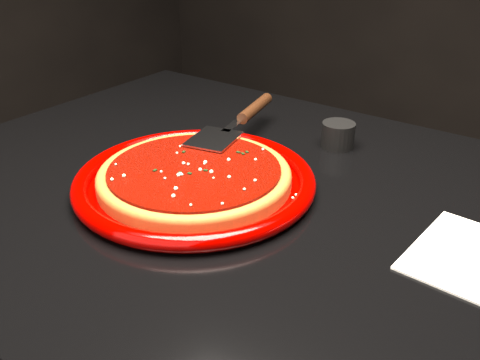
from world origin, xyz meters
name	(u,v)px	position (x,y,z in m)	size (l,w,h in m)	color
plate	(195,181)	(-0.13, -0.04, 0.76)	(0.35, 0.35, 0.03)	#7A0100
pizza_crust	(195,178)	(-0.13, -0.04, 0.77)	(0.28, 0.28, 0.01)	#94491D
pizza_crust_rim	(195,174)	(-0.13, -0.04, 0.77)	(0.28, 0.28, 0.02)	#94491D
pizza_sauce	(194,171)	(-0.13, -0.04, 0.78)	(0.25, 0.25, 0.01)	#680700
parmesan_dusting	(194,166)	(-0.13, -0.04, 0.79)	(0.24, 0.24, 0.01)	beige
basil_flecks	(194,167)	(-0.13, -0.04, 0.79)	(0.22, 0.22, 0.00)	black
pizza_server	(237,121)	(-0.18, 0.13, 0.79)	(0.08, 0.30, 0.02)	#B8BBC0
ramekin	(338,135)	(-0.03, 0.22, 0.77)	(0.06, 0.06, 0.04)	black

